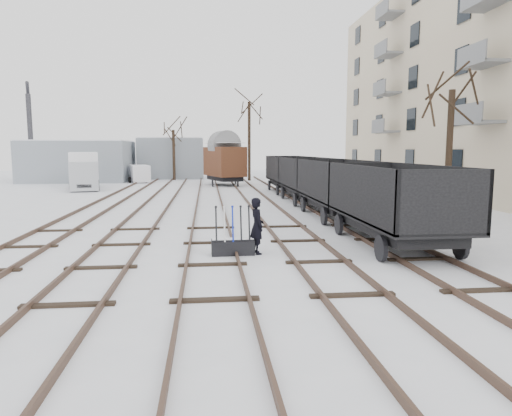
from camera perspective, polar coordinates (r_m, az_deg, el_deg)
The scene contains 17 objects.
ground at distance 12.76m, azimuth -5.43°, elevation -7.18°, with size 120.00×120.00×0.00m, color white.
tracks at distance 26.22m, azimuth -5.85°, elevation 0.46°, with size 13.90×52.00×0.16m.
shed_left at distance 50.05m, azimuth -21.18°, elevation 5.53°, with size 10.00×8.00×4.10m.
shed_right at distance 52.51m, azimuth -10.47°, elevation 6.18°, with size 7.00×6.00×4.50m.
ground_frame at distance 13.92m, azimuth -2.91°, elevation -4.74°, with size 1.31×0.45×1.49m.
worker at distance 13.97m, azimuth 0.13°, elevation -2.25°, with size 0.63×0.42×1.74m, color black.
freight_wagon_a at distance 15.81m, azimuth 16.71°, elevation -0.85°, with size 2.63×6.58×2.69m.
freight_wagon_b at distance 21.81m, azimuth 10.19°, elevation 1.52°, with size 2.63×6.58×2.69m.
freight_wagon_c at distance 27.98m, azimuth 6.50°, elevation 2.85°, with size 2.63×6.58×2.69m.
freight_wagon_d at distance 34.24m, azimuth 4.16°, elevation 3.69°, with size 2.63×6.58×2.69m.
box_van_wagon at distance 41.09m, azimuth -3.98°, elevation 5.93°, with size 4.01×5.51×3.78m.
lorry at distance 39.48m, azimuth -20.71°, elevation 4.45°, with size 3.15×6.81×2.97m.
panel_van at distance 46.28m, azimuth -14.34°, elevation 4.22°, with size 2.54×4.06×1.66m.
crane at distance 48.68m, azimuth -26.14°, elevation 5.75°, with size 2.38×5.64×9.44m.
tree_near at distance 23.17m, azimuth 22.96°, elevation 6.17°, with size 0.30×0.30×5.91m, color black.
tree_far_left at distance 48.74m, azimuth -10.24°, elevation 6.53°, with size 0.30×0.30×5.21m, color black.
tree_far_right at distance 47.11m, azimuth -0.85°, elevation 8.30°, with size 0.30×0.30×7.98m, color black.
Camera 1 is at (-0.14, -12.36, 3.19)m, focal length 32.00 mm.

